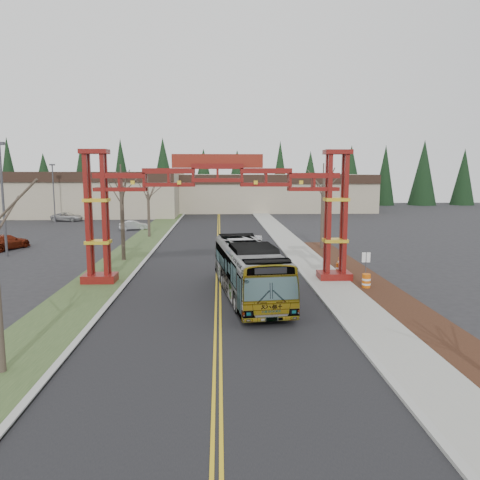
{
  "coord_description": "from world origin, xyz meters",
  "views": [
    {
      "loc": [
        0.11,
        -13.26,
        7.41
      ],
      "look_at": [
        1.37,
        15.28,
        3.27
      ],
      "focal_mm": 35.0,
      "sensor_mm": 36.0,
      "label": 1
    }
  ],
  "objects": [
    {
      "name": "light_pole_far",
      "position": [
        -24.58,
        57.81,
        5.0
      ],
      "size": [
        0.75,
        0.38,
        8.65
      ],
      "color": "#3F3F44",
      "rests_on": "ground"
    },
    {
      "name": "retail_building_west",
      "position": [
        -30.0,
        71.96,
        3.76
      ],
      "size": [
        46.0,
        22.3,
        7.5
      ],
      "color": "tan",
      "rests_on": "ground"
    },
    {
      "name": "retail_building_east",
      "position": [
        10.0,
        79.95,
        3.51
      ],
      "size": [
        38.0,
        20.3,
        7.0
      ],
      "color": "tan",
      "rests_on": "ground"
    },
    {
      "name": "bare_tree_right_far",
      "position": [
        10.0,
        31.12,
        6.15
      ],
      "size": [
        3.15,
        3.15,
        8.27
      ],
      "color": "#382D26",
      "rests_on": "ground"
    },
    {
      "name": "curb_left",
      "position": [
        -6.15,
        25.0,
        0.07
      ],
      "size": [
        0.3,
        110.0,
        0.15
      ],
      "primitive_type": "cube",
      "color": "#A1A29D",
      "rests_on": "ground"
    },
    {
      "name": "grass_median",
      "position": [
        -8.0,
        25.0,
        0.04
      ],
      "size": [
        4.0,
        110.0,
        0.08
      ],
      "primitive_type": "cube",
      "color": "#324824",
      "rests_on": "ground"
    },
    {
      "name": "lane_line_right",
      "position": [
        0.12,
        25.0,
        0.03
      ],
      "size": [
        0.12,
        100.0,
        0.01
      ],
      "primitive_type": "cube",
      "color": "gold",
      "rests_on": "road"
    },
    {
      "name": "bare_tree_median_far",
      "position": [
        -8.0,
        40.54,
        4.94
      ],
      "size": [
        3.06,
        3.06,
        6.99
      ],
      "color": "#382D26",
      "rests_on": "ground"
    },
    {
      "name": "silver_sedan",
      "position": [
        3.04,
        29.03,
        0.8
      ],
      "size": [
        2.39,
        5.04,
        1.59
      ],
      "primitive_type": "imported",
      "rotation": [
        0.0,
        0.0,
        -0.15
      ],
      "color": "#A5A8AD",
      "rests_on": "ground"
    },
    {
      "name": "road",
      "position": [
        0.0,
        25.0,
        0.01
      ],
      "size": [
        12.0,
        110.0,
        0.02
      ],
      "primitive_type": "cube",
      "color": "black",
      "rests_on": "ground"
    },
    {
      "name": "street_sign",
      "position": [
        9.48,
        15.79,
        1.68
      ],
      "size": [
        0.53,
        0.06,
        2.34
      ],
      "color": "#3F3F44",
      "rests_on": "ground"
    },
    {
      "name": "parked_car_far_b",
      "position": [
        -23.24,
        59.22,
        0.66
      ],
      "size": [
        4.99,
        2.86,
        1.31
      ],
      "primitive_type": "imported",
      "rotation": [
        0.0,
        0.0,
        1.42
      ],
      "color": "silver",
      "rests_on": "ground"
    },
    {
      "name": "bare_tree_median_mid",
      "position": [
        -8.0,
        25.98,
        5.86
      ],
      "size": [
        3.3,
        3.3,
        8.07
      ],
      "color": "#382D26",
      "rests_on": "ground"
    },
    {
      "name": "ground",
      "position": [
        0.0,
        0.0,
        0.0
      ],
      "size": [
        200.0,
        200.0,
        0.0
      ],
      "primitive_type": "plane",
      "color": "black",
      "rests_on": "ground"
    },
    {
      "name": "barrel_north",
      "position": [
        9.45,
        21.67,
        0.47
      ],
      "size": [
        0.51,
        0.51,
        0.94
      ],
      "color": "#D55A0B",
      "rests_on": "ground"
    },
    {
      "name": "barrel_mid",
      "position": [
        8.68,
        19.21,
        0.48
      ],
      "size": [
        0.52,
        0.52,
        0.96
      ],
      "color": "#D55A0B",
      "rests_on": "ground"
    },
    {
      "name": "curb_right",
      "position": [
        6.15,
        25.0,
        0.07
      ],
      "size": [
        0.3,
        110.0,
        0.15
      ],
      "primitive_type": "cube",
      "color": "#A1A29D",
      "rests_on": "ground"
    },
    {
      "name": "conifer_treeline",
      "position": [
        0.25,
        92.0,
        6.49
      ],
      "size": [
        116.1,
        5.6,
        13.0
      ],
      "color": "black",
      "rests_on": "ground"
    },
    {
      "name": "lane_line_left",
      "position": [
        -0.12,
        25.0,
        0.03
      ],
      "size": [
        0.12,
        100.0,
        0.01
      ],
      "primitive_type": "cube",
      "color": "gold",
      "rests_on": "road"
    },
    {
      "name": "landscape_strip",
      "position": [
        10.2,
        10.0,
        0.06
      ],
      "size": [
        2.6,
        50.0,
        0.12
      ],
      "primitive_type": "cube",
      "color": "black",
      "rests_on": "ground"
    },
    {
      "name": "light_pole_near",
      "position": [
        -18.8,
        28.53,
        5.79
      ],
      "size": [
        0.87,
        0.43,
        10.0
      ],
      "color": "#3F3F44",
      "rests_on": "ground"
    },
    {
      "name": "transit_bus",
      "position": [
        1.86,
        14.0,
        1.65
      ],
      "size": [
        4.16,
        12.09,
        3.3
      ],
      "primitive_type": "imported",
      "rotation": [
        0.0,
        0.0,
        0.12
      ],
      "color": "#B1B4B9",
      "rests_on": "ground"
    },
    {
      "name": "sidewalk_right",
      "position": [
        7.6,
        25.0,
        0.08
      ],
      "size": [
        2.6,
        110.0,
        0.14
      ],
      "primitive_type": "cube",
      "color": "gray",
      "rests_on": "ground"
    },
    {
      "name": "parked_car_mid_a",
      "position": [
        -20.6,
        32.23,
        0.75
      ],
      "size": [
        3.8,
        5.6,
        1.5
      ],
      "primitive_type": "imported",
      "rotation": [
        0.0,
        0.0,
        2.78
      ],
      "color": "maroon",
      "rests_on": "ground"
    },
    {
      "name": "barrel_south",
      "position": [
        9.45,
        15.47,
        0.5
      ],
      "size": [
        0.54,
        0.54,
        1.0
      ],
      "color": "#D55A0B",
      "rests_on": "ground"
    },
    {
      "name": "parked_car_far_a",
      "position": [
        -11.0,
        47.46,
        0.61
      ],
      "size": [
        3.87,
        1.95,
        1.22
      ],
      "primitive_type": "imported",
      "rotation": [
        0.0,
        0.0,
        1.76
      ],
      "color": "#B1B4B9",
      "rests_on": "ground"
    },
    {
      "name": "gateway_arch",
      "position": [
        0.0,
        18.0,
        5.98
      ],
      "size": [
        18.2,
        1.6,
        8.9
      ],
      "color": "#620F0C",
      "rests_on": "ground"
    }
  ]
}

